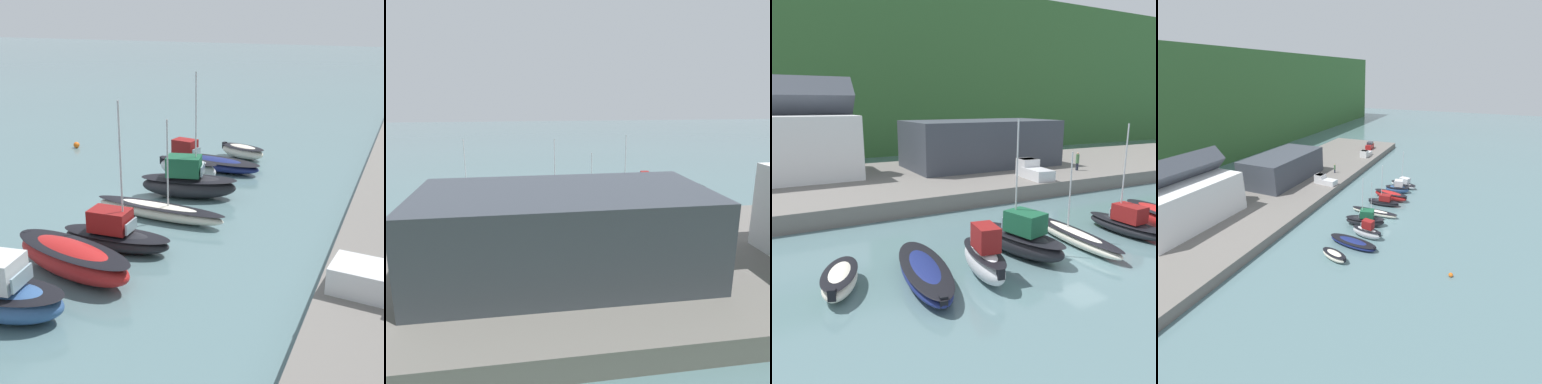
# 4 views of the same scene
# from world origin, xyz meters

# --- Properties ---
(ground_plane) EXTENTS (320.00, 320.00, 0.00)m
(ground_plane) POSITION_xyz_m (0.00, 0.00, 0.00)
(ground_plane) COLOR slate
(quay_promenade) EXTENTS (105.35, 21.26, 1.49)m
(quay_promenade) POSITION_xyz_m (0.00, 23.36, 0.74)
(quay_promenade) COLOR slate
(quay_promenade) RESTS_ON ground_plane
(harbor_clubhouse) EXTENTS (16.87, 10.86, 10.58)m
(harbor_clubhouse) POSITION_xyz_m (-16.14, 28.03, 5.31)
(harbor_clubhouse) COLOR white
(harbor_clubhouse) RESTS_ON quay_promenade
(yacht_club_building) EXTENTS (18.61, 9.52, 5.69)m
(yacht_club_building) POSITION_xyz_m (7.39, 25.46, 4.33)
(yacht_club_building) COLOR #3D424C
(yacht_club_building) RESTS_ON quay_promenade
(moored_boat_0) EXTENTS (2.98, 4.49, 1.14)m
(moored_boat_0) POSITION_xyz_m (-13.88, 2.48, 0.61)
(moored_boat_0) COLOR white
(moored_boat_0) RESTS_ON ground_plane
(moored_boat_1) EXTENTS (3.36, 7.87, 0.98)m
(moored_boat_1) POSITION_xyz_m (-9.75, 1.53, 0.53)
(moored_boat_1) COLOR navy
(moored_boat_1) RESTS_ON ground_plane
(moored_boat_2) EXTENTS (2.28, 4.99, 2.99)m
(moored_boat_2) POSITION_xyz_m (-6.70, 0.52, 1.11)
(moored_boat_2) COLOR silver
(moored_boat_2) RESTS_ON ground_plane
(moored_boat_3) EXTENTS (3.67, 6.77, 8.29)m
(moored_boat_3) POSITION_xyz_m (-3.10, 2.13, 1.05)
(moored_boat_3) COLOR black
(moored_boat_3) RESTS_ON ground_plane
(moored_boat_4) EXTENTS (1.82, 8.56, 6.12)m
(moored_boat_4) POSITION_xyz_m (1.17, 2.07, 0.54)
(moored_boat_4) COLOR white
(moored_boat_4) RESTS_ON ground_plane
(moored_boat_5) EXTENTS (2.22, 6.16, 7.85)m
(moored_boat_5) POSITION_xyz_m (5.86, 1.83, 0.79)
(moored_boat_5) COLOR black
(moored_boat_5) RESTS_ON ground_plane
(moored_boat_6) EXTENTS (3.89, 7.49, 1.64)m
(moored_boat_6) POSITION_xyz_m (9.15, 1.46, 0.86)
(moored_boat_6) COLOR red
(moored_boat_6) RESTS_ON ground_plane
(moored_boat_7) EXTENTS (3.09, 5.28, 2.75)m
(moored_boat_7) POSITION_xyz_m (13.28, 1.17, 1.01)
(moored_boat_7) COLOR #33568E
(moored_boat_7) RESTS_ON ground_plane
(moored_boat_8) EXTENTS (3.53, 6.30, 7.93)m
(moored_boat_8) POSITION_xyz_m (16.72, 0.77, 0.83)
(moored_boat_8) COLOR silver
(moored_boat_8) RESTS_ON ground_plane
(parked_car_1) EXTENTS (4.37, 2.24, 2.16)m
(parked_car_1) POSITION_xyz_m (41.54, 17.85, 2.41)
(parked_car_1) COLOR maroon
(parked_car_1) RESTS_ON quay_promenade
(pickup_truck_0) EXTENTS (4.76, 2.06, 1.90)m
(pickup_truck_0) POSITION_xyz_m (32.57, 15.80, 2.31)
(pickup_truck_0) COLOR silver
(pickup_truck_0) RESTS_ON quay_promenade
(pickup_truck_1) EXTENTS (2.39, 4.89, 1.90)m
(pickup_truck_1) POSITION_xyz_m (8.31, 15.97, 2.31)
(pickup_truck_1) COLOR silver
(pickup_truck_1) RESTS_ON quay_promenade
(person_on_quay) EXTENTS (0.40, 0.40, 2.14)m
(person_on_quay) POSITION_xyz_m (15.81, 17.15, 2.59)
(person_on_quay) COLOR #232838
(person_on_quay) RESTS_ON quay_promenade
(mooring_buoy_0) EXTENTS (0.55, 0.55, 0.55)m
(mooring_buoy_0) POSITION_xyz_m (-11.39, -12.41, 0.28)
(mooring_buoy_0) COLOR orange
(mooring_buoy_0) RESTS_ON ground_plane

